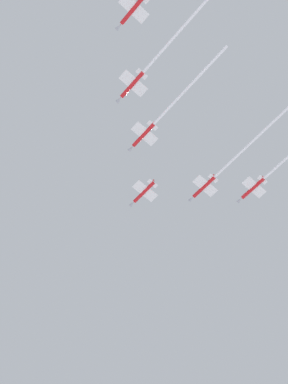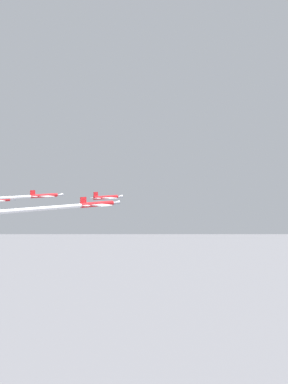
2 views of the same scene
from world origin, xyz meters
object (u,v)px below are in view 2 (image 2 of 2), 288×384
(jet_lead, at_px, (106,197))
(jet_starboard_outer, at_px, (62,207))
(jet_starboard_inner, at_px, (63,207))
(jet_port_inner, at_px, (17,197))

(jet_lead, height_order, jet_starboard_outer, jet_starboard_outer)
(jet_lead, relative_size, jet_starboard_inner, 0.30)
(jet_port_inner, xyz_separation_m, jet_starboard_inner, (16.83, -22.52, -1.33))
(jet_port_inner, bearing_deg, jet_lead, 61.66)
(jet_starboard_outer, bearing_deg, jet_lead, 127.22)
(jet_lead, height_order, jet_starboard_inner, jet_lead)
(jet_starboard_inner, bearing_deg, jet_port_inner, 177.79)
(jet_port_inner, relative_size, jet_starboard_outer, 0.98)
(jet_port_inner, bearing_deg, jet_starboard_inner, -2.21)
(jet_port_inner, relative_size, jet_starboard_inner, 0.95)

